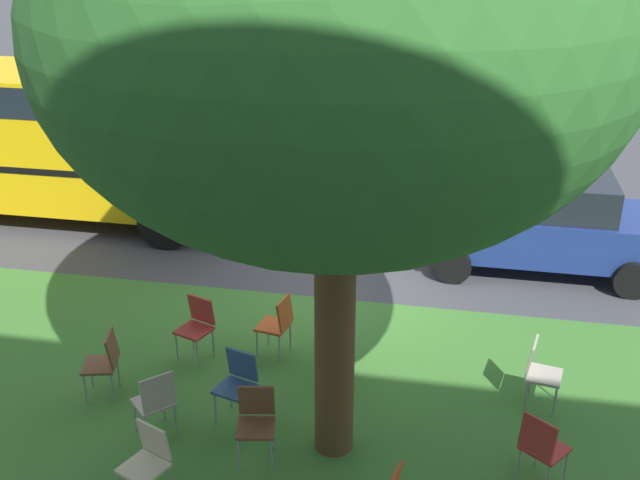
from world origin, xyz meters
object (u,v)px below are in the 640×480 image
chair_8 (155,400)px  chair_9 (197,323)px  chair_1 (278,322)px  chair_3 (542,445)px  chair_0 (539,369)px  chair_2 (256,418)px  chair_6 (238,380)px  chair_7 (334,335)px  chair_10 (105,360)px  street_tree (338,35)px  chair_5 (148,458)px  parked_car (543,222)px

chair_8 → chair_9: 1.74m
chair_1 → chair_3: size_ratio=1.00×
chair_0 → chair_2: same height
chair_6 → chair_7: same height
chair_2 → chair_8: (1.22, -0.11, 0.00)m
chair_2 → chair_6: same height
chair_1 → chair_9: bearing=13.0°
chair_0 → chair_8: same height
chair_3 → chair_10: (5.22, -0.64, 0.00)m
chair_2 → chair_10: (2.16, -0.77, 0.00)m
chair_7 → chair_10: (2.69, 1.14, 0.00)m
street_tree → chair_2: (0.81, 0.35, -4.09)m
street_tree → chair_3: bearing=174.5°
chair_6 → chair_9: 1.51m
street_tree → chair_6: bearing=-14.3°
chair_6 → chair_10: same height
chair_8 → chair_2: bearing=175.0°
chair_3 → chair_9: bearing=-21.3°
chair_5 → chair_9: same height
street_tree → chair_1: size_ratio=7.56×
chair_2 → chair_5: (0.91, 0.85, 0.00)m
chair_6 → parked_car: 6.32m
chair_9 → chair_5: bearing=99.1°
chair_0 → chair_7: (2.61, -0.31, 0.00)m
chair_1 → chair_6: same height
chair_2 → parked_car: parked_car is taller
chair_5 → parked_car: size_ratio=0.24×
chair_2 → chair_5: 1.24m
chair_1 → parked_car: size_ratio=0.24×
chair_0 → chair_3: bearing=87.0°
chair_0 → chair_5: 4.73m
chair_5 → chair_6: same height
chair_2 → chair_8: 1.22m
chair_5 → street_tree: bearing=-145.3°
chair_7 → chair_8: size_ratio=1.00×
street_tree → chair_6: street_tree is taller
chair_0 → chair_9: bearing=-3.1°
street_tree → parked_car: (-2.64, -5.31, -3.77)m
chair_10 → chair_1: bearing=-145.0°
chair_0 → chair_8: (4.35, 1.50, 0.00)m
chair_3 → chair_1: bearing=-30.5°
chair_9 → chair_6: bearing=128.2°
chair_2 → chair_7: size_ratio=1.00×
chair_0 → parked_car: (-0.31, -4.05, 0.32)m
chair_7 → chair_9: 1.87m
parked_car → chair_8: bearing=49.9°
chair_7 → chair_9: bearing=1.9°
street_tree → chair_10: 5.08m
chair_1 → chair_9: 1.10m
chair_5 → chair_8: (0.31, -0.95, 0.00)m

